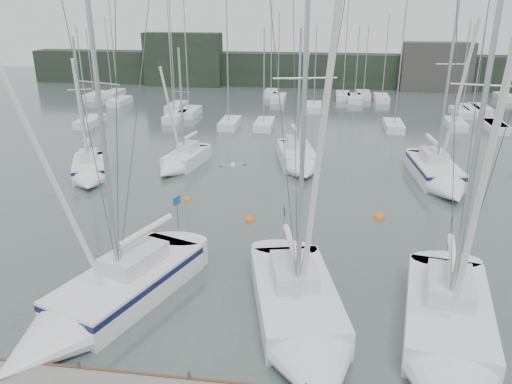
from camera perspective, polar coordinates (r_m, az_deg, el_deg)
ground at (r=21.41m, az=0.69°, el=-14.74°), size 160.00×160.00×0.00m
far_treeline at (r=79.91m, az=6.48°, el=13.67°), size 90.00×4.00×5.00m
far_building_left at (r=80.81m, az=-8.33°, el=14.74°), size 12.00×3.00×8.00m
far_building_right at (r=79.38m, az=19.92°, el=13.27°), size 10.00×3.00×7.00m
mast_forest at (r=61.73m, az=6.18°, el=9.64°), size 56.88×25.95×14.65m
sailboat_near_left at (r=22.26m, az=-17.88°, el=-12.32°), size 6.56×10.95×16.28m
sailboat_near_center at (r=20.17m, az=5.56°, el=-15.37°), size 5.42×10.61×16.96m
sailboat_near_right at (r=20.43m, az=21.25°, el=-16.26°), size 4.93×10.89×16.78m
sailboat_mid_a at (r=39.14m, az=-18.53°, el=2.12°), size 4.81×7.02×10.97m
sailboat_mid_b at (r=40.01m, az=-8.76°, el=3.30°), size 3.43×6.97×9.98m
sailboat_mid_c at (r=39.67m, az=4.94°, el=3.48°), size 4.15×8.01×11.48m
sailboat_mid_d at (r=38.22m, az=20.31°, el=1.58°), size 3.59×9.24×14.16m
buoy_a at (r=30.44m, az=-0.72°, el=-3.26°), size 0.61×0.61×0.61m
buoy_b at (r=31.66m, az=13.91°, el=-2.92°), size 0.69×0.69×0.69m
buoy_c at (r=33.79m, az=-7.83°, el=-0.93°), size 0.50×0.50×0.50m
seagull at (r=21.41m, az=-2.68°, el=3.11°), size 1.04×0.56×0.21m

